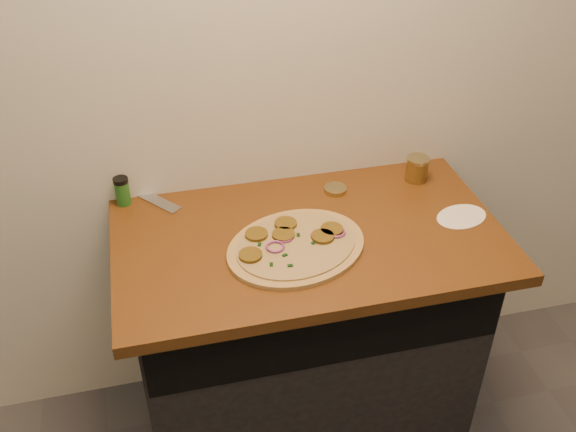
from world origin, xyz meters
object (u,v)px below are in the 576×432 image
object	(u,v)px
chefs_knife	(137,190)
salsa_jar	(417,169)
pizza	(296,245)
spice_shaker	(122,191)

from	to	relation	value
chefs_knife	salsa_jar	bearing A→B (deg)	-8.87
pizza	chefs_knife	bearing A→B (deg)	136.61
salsa_jar	spice_shaker	distance (m)	1.00
pizza	chefs_knife	size ratio (longest dim) A/B	1.98
salsa_jar	pizza	bearing A→B (deg)	-151.02
salsa_jar	spice_shaker	bearing A→B (deg)	175.12
salsa_jar	spice_shaker	world-z (taller)	spice_shaker
spice_shaker	salsa_jar	bearing A→B (deg)	-4.88
chefs_knife	salsa_jar	world-z (taller)	salsa_jar
chefs_knife	spice_shaker	size ratio (longest dim) A/B	2.85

